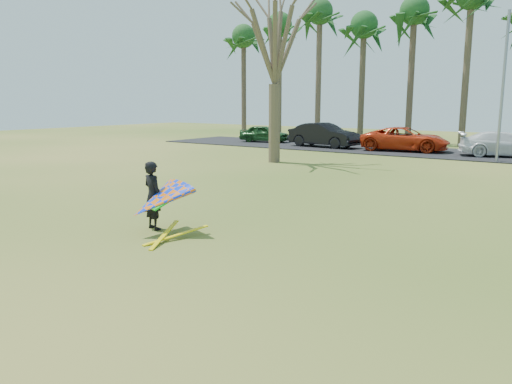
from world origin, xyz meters
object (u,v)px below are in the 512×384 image
Objects in this scene: car_1 at (324,135)px; car_3 at (504,144)px; car_2 at (405,139)px; bare_tree_left at (275,31)px; kite_flyer at (158,200)px; car_0 at (264,134)px; streetlight at (507,79)px.

car_1 reaches higher than car_3.
car_1 reaches higher than car_2.
bare_tree_left reaches higher than kite_flyer.
car_3 is 2.11× the size of kite_flyer.
car_0 is 11.77m from car_2.
car_0 is 0.76× the size of car_1.
car_1 is 1.03× the size of car_3.
car_2 is at bearing 68.10° from bare_tree_left.
streetlight is 21.98m from kite_flyer.
streetlight is at bearing 34.57° from bare_tree_left.
car_3 is at bearing -105.47° from car_0.
car_1 is (-1.85, 9.30, -6.00)m from bare_tree_left.
bare_tree_left is at bearing 116.48° from car_3.
streetlight is at bearing -95.23° from car_1.
car_3 reaches higher than car_0.
kite_flyer is (1.94, -23.99, 0.01)m from car_2.
car_0 is 6.10m from car_1.
car_2 is at bearing -79.96° from car_1.
streetlight reaches higher than car_2.
bare_tree_left reaches higher than streetlight.
kite_flyer is at bearing -67.67° from bare_tree_left.
bare_tree_left is 15.19m from car_3.
bare_tree_left is 2.45× the size of car_0.
kite_flyer is at bearing 152.22° from car_3.
kite_flyer is (5.85, -14.25, -6.06)m from bare_tree_left.
car_3 is (17.69, -0.67, 0.06)m from car_0.
streetlight is 4.62m from car_3.
kite_flyer is at bearing -164.33° from car_0.
car_1 is 0.92× the size of car_2.
bare_tree_left reaches higher than car_2.
car_2 is at bearing 94.61° from kite_flyer.
car_0 is (-7.83, 10.46, -6.18)m from bare_tree_left.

